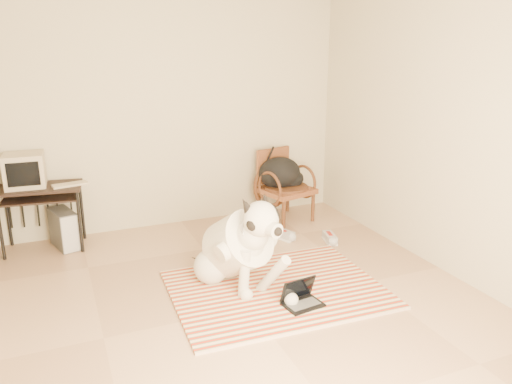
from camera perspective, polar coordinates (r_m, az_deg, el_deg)
floor at (r=4.26m, az=-0.77°, el=-13.05°), size 4.50×4.50×0.00m
wall_back at (r=5.89m, az=-9.14°, el=9.07°), size 4.50×0.00×4.50m
wall_front at (r=1.97m, az=24.62°, el=-7.81°), size 4.50×0.00×4.50m
wall_right at (r=4.87m, az=21.69°, el=6.52°), size 0.00×4.50×4.50m
rug at (r=4.52m, az=2.35°, el=-11.03°), size 1.88×1.46×0.02m
dog at (r=4.44m, az=-2.07°, el=-6.30°), size 0.70×1.23×0.95m
laptop at (r=4.26m, az=5.16°, el=-11.97°), size 0.34×0.27×0.22m
computer_desk at (r=5.62m, az=-23.44°, el=-0.40°), size 0.88×0.56×0.69m
crt_monitor at (r=5.63m, az=-24.93°, el=2.28°), size 0.40×0.39×0.34m
desk_keyboard at (r=5.52m, az=-20.48°, el=0.81°), size 0.37×0.19×0.02m
pc_tower at (r=5.72m, az=-21.12°, el=-3.95°), size 0.30×0.47×0.41m
rattan_chair at (r=6.12m, az=3.14°, el=0.77°), size 0.69×0.68×0.86m
backpack at (r=6.09m, az=2.93°, el=2.08°), size 0.56×0.43×0.39m
sneaker_left at (r=5.62m, az=3.08°, el=-4.90°), size 0.22×0.30×0.10m
sneaker_right at (r=5.58m, az=8.43°, el=-5.25°), size 0.16×0.28×0.09m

